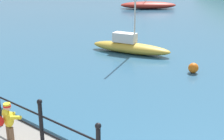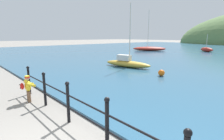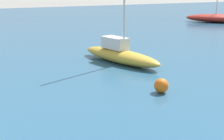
{
  "view_description": "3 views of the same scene",
  "coord_description": "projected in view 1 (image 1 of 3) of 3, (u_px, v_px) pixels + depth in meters",
  "views": [
    {
      "loc": [
        2.41,
        -2.26,
        3.91
      ],
      "look_at": [
        -2.93,
        4.3,
        1.08
      ],
      "focal_mm": 50.0,
      "sensor_mm": 36.0,
      "label": 1
    },
    {
      "loc": [
        3.28,
        -0.71,
        2.43
      ],
      "look_at": [
        -2.2,
        4.28,
        0.99
      ],
      "focal_mm": 28.0,
      "sensor_mm": 36.0,
      "label": 2
    },
    {
      "loc": [
        3.98,
        3.31,
        2.79
      ],
      "look_at": [
        -1.99,
        6.64,
        0.98
      ],
      "focal_mm": 50.0,
      "sensor_mm": 36.0,
      "label": 3
    }
  ],
  "objects": [
    {
      "name": "boat_far_left",
      "position": [
        148.0,
        5.0,
        29.27
      ],
      "size": [
        5.16,
        4.69,
        6.36
      ],
      "color": "maroon",
      "rests_on": "water"
    },
    {
      "name": "boat_twin_mast",
      "position": [
        130.0,
        46.0,
        14.32
      ],
      "size": [
        3.93,
        1.69,
        4.68
      ],
      "color": "gold",
      "rests_on": "water"
    },
    {
      "name": "child_in_coat",
      "position": [
        8.0,
        120.0,
        7.06
      ],
      "size": [
        0.4,
        0.54,
        1.0
      ],
      "color": "brown",
      "rests_on": "ground"
    },
    {
      "name": "mooring_buoy",
      "position": [
        193.0,
        68.0,
        11.66
      ],
      "size": [
        0.38,
        0.38,
        0.38
      ],
      "primitive_type": "sphere",
      "color": "orange",
      "rests_on": "water"
    }
  ]
}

